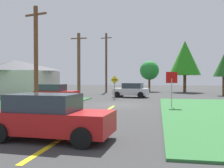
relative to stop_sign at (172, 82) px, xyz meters
The scene contains 14 objects.
ground_plane 5.07m from the stop_sign, 157.70° to the left, with size 120.00×120.00×0.00m, color #373737.
lane_stripe_center 7.82m from the stop_sign, 125.08° to the right, with size 0.20×14.00×0.01m, color yellow.
stop_sign is the anchor object (origin of this frame).
parked_car_near_building 10.84m from the stop_sign, 161.82° to the left, with size 4.08×2.36×1.62m.
car_approaching_junction 11.04m from the stop_sign, 111.29° to the left, with size 4.16×2.47×1.62m.
car_behind_on_main_road 11.53m from the stop_sign, 114.40° to the right, with size 4.41×2.25×1.62m.
utility_pole_near 9.70m from the stop_sign, 163.73° to the right, with size 1.76×0.62×7.07m.
utility_pole_mid 13.06m from the stop_sign, 138.43° to the left, with size 1.80×0.36×7.18m.
utility_pole_far 21.90m from the stop_sign, 114.03° to the left, with size 1.78×0.52×9.08m.
direction_sign 9.57m from the stop_sign, 125.08° to the left, with size 0.91×0.08×2.44m.
oak_tree_left 23.81m from the stop_sign, 95.79° to the left, with size 3.11×3.11×5.02m.
pine_tree_center 22.27m from the stop_sign, 82.04° to the left, with size 4.77×4.77×7.90m.
oak_tree_right 16.99m from the stop_sign, 64.79° to the left, with size 2.67×2.67×5.31m.
barn 19.98m from the stop_sign, 152.94° to the left, with size 8.61×7.15×4.34m.
Camera 1 is at (3.41, -20.83, 2.18)m, focal length 41.35 mm.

